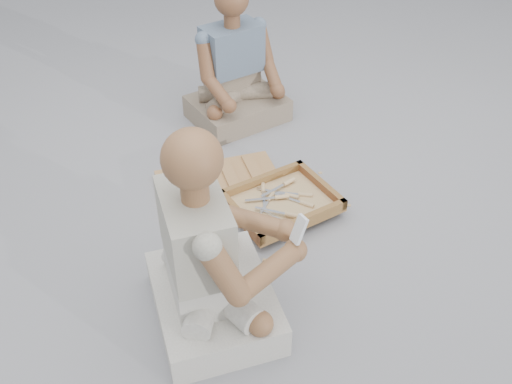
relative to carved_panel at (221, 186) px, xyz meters
name	(u,v)px	position (x,y,z in m)	size (l,w,h in m)	color
ground	(291,250)	(0.12, -0.55, -0.02)	(60.00, 60.00, 0.00)	gray
carved_panel	(221,186)	(0.00, 0.00, 0.00)	(0.63, 0.42, 0.04)	olive
tool_tray	(282,202)	(0.20, -0.30, 0.04)	(0.54, 0.45, 0.06)	brown
chisel_0	(263,191)	(0.16, -0.18, 0.05)	(0.10, 0.21, 0.02)	silver
chisel_1	(303,203)	(0.29, -0.36, 0.05)	(0.14, 0.19, 0.02)	silver
chisel_2	(288,195)	(0.25, -0.27, 0.05)	(0.17, 0.17, 0.02)	silver
chisel_3	(301,195)	(0.31, -0.29, 0.05)	(0.19, 0.14, 0.02)	silver
chisel_4	(286,183)	(0.28, -0.19, 0.06)	(0.22, 0.07, 0.02)	silver
chisel_5	(288,214)	(0.17, -0.41, 0.06)	(0.17, 0.17, 0.02)	silver
chisel_6	(288,225)	(0.15, -0.46, 0.05)	(0.10, 0.21, 0.02)	silver
chisel_7	(269,199)	(0.15, -0.26, 0.05)	(0.18, 0.16, 0.02)	silver
chisel_8	(278,197)	(0.19, -0.27, 0.06)	(0.22, 0.08, 0.02)	silver
wood_chip_0	(289,202)	(0.27, -0.25, -0.02)	(0.02, 0.01, 0.00)	tan
wood_chip_1	(227,232)	(-0.10, -0.32, -0.02)	(0.02, 0.01, 0.00)	tan
wood_chip_2	(265,192)	(0.20, -0.12, -0.02)	(0.02, 0.01, 0.00)	tan
wood_chip_3	(264,260)	(-0.03, -0.56, -0.02)	(0.02, 0.01, 0.00)	tan
wood_chip_4	(264,262)	(-0.03, -0.58, -0.02)	(0.02, 0.01, 0.00)	tan
wood_chip_5	(260,267)	(-0.06, -0.59, -0.02)	(0.02, 0.01, 0.00)	tan
wood_chip_6	(349,205)	(0.53, -0.40, -0.02)	(0.02, 0.01, 0.00)	tan
wood_chip_7	(232,210)	(-0.01, -0.18, -0.02)	(0.02, 0.01, 0.00)	tan
wood_chip_8	(227,232)	(-0.10, -0.32, -0.02)	(0.02, 0.01, 0.00)	tan
wood_chip_9	(320,173)	(0.54, -0.10, -0.02)	(0.02, 0.01, 0.00)	tan
wood_chip_10	(236,260)	(-0.14, -0.51, -0.02)	(0.02, 0.01, 0.00)	tan
wood_chip_11	(223,198)	(-0.02, -0.08, -0.02)	(0.02, 0.01, 0.00)	tan
wood_chip_12	(290,256)	(0.09, -0.59, -0.02)	(0.02, 0.01, 0.00)	tan
wood_chip_13	(315,215)	(0.34, -0.39, -0.02)	(0.02, 0.01, 0.00)	tan
wood_chip_14	(316,222)	(0.32, -0.44, -0.02)	(0.02, 0.01, 0.00)	tan
craftsman	(210,262)	(-0.35, -0.75, 0.28)	(0.63, 0.63, 0.89)	beige
companion	(236,77)	(0.37, 0.62, 0.26)	(0.58, 0.49, 0.83)	gray
mobile_phone	(299,229)	(-0.03, -0.85, 0.41)	(0.06, 0.05, 0.11)	silver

